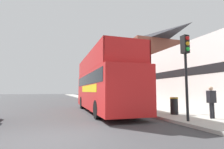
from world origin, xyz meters
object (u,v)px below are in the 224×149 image
object	(u,v)px
traffic_signal	(186,58)
litter_bin	(174,105)
parked_car_ahead_of_bus	(91,98)
pedestrian_nearest	(211,99)
lamp_post_nearest	(138,64)
lamp_post_second	(107,74)
tour_bus	(104,87)

from	to	relation	value
traffic_signal	litter_bin	xyz separation A→B (m)	(0.96, 2.15, -2.37)
parked_car_ahead_of_bus	pedestrian_nearest	xyz separation A→B (m)	(3.26, -13.41, 0.40)
lamp_post_nearest	lamp_post_second	world-z (taller)	lamp_post_nearest
pedestrian_nearest	lamp_post_second	bearing A→B (deg)	98.10
tour_bus	lamp_post_second	world-z (taller)	lamp_post_second
pedestrian_nearest	traffic_signal	xyz separation A→B (m)	(-1.71, -0.25, 1.94)
tour_bus	parked_car_ahead_of_bus	size ratio (longest dim) A/B	2.24
traffic_signal	lamp_post_second	xyz separation A→B (m)	(-0.00, 12.26, 0.34)
tour_bus	parked_car_ahead_of_bus	world-z (taller)	tour_bus
tour_bus	pedestrian_nearest	bearing A→B (deg)	-52.42
lamp_post_nearest	pedestrian_nearest	bearing A→B (deg)	-69.13
tour_bus	litter_bin	bearing A→B (deg)	-46.38
parked_car_ahead_of_bus	lamp_post_second	distance (m)	3.40
pedestrian_nearest	lamp_post_second	xyz separation A→B (m)	(-1.71, 12.01, 2.28)
lamp_post_nearest	litter_bin	distance (m)	3.96
traffic_signal	litter_bin	world-z (taller)	traffic_signal
tour_bus	lamp_post_second	xyz separation A→B (m)	(2.29, 6.50, 1.56)
pedestrian_nearest	lamp_post_nearest	xyz separation A→B (m)	(-1.73, 4.53, 2.37)
pedestrian_nearest	lamp_post_second	size ratio (longest dim) A/B	0.34
pedestrian_nearest	traffic_signal	distance (m)	2.59
pedestrian_nearest	lamp_post_nearest	world-z (taller)	lamp_post_nearest
tour_bus	parked_car_ahead_of_bus	distance (m)	8.01
lamp_post_second	litter_bin	xyz separation A→B (m)	(0.96, -10.11, -2.70)
parked_car_ahead_of_bus	pedestrian_nearest	size ratio (longest dim) A/B	2.80
lamp_post_nearest	lamp_post_second	distance (m)	7.48
pedestrian_nearest	traffic_signal	bearing A→B (deg)	-171.65
parked_car_ahead_of_bus	litter_bin	world-z (taller)	parked_car_ahead_of_bus
parked_car_ahead_of_bus	lamp_post_nearest	world-z (taller)	lamp_post_nearest
traffic_signal	lamp_post_nearest	world-z (taller)	lamp_post_nearest
pedestrian_nearest	traffic_signal	world-z (taller)	traffic_signal
tour_bus	litter_bin	size ratio (longest dim) A/B	10.05
pedestrian_nearest	lamp_post_second	world-z (taller)	lamp_post_second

